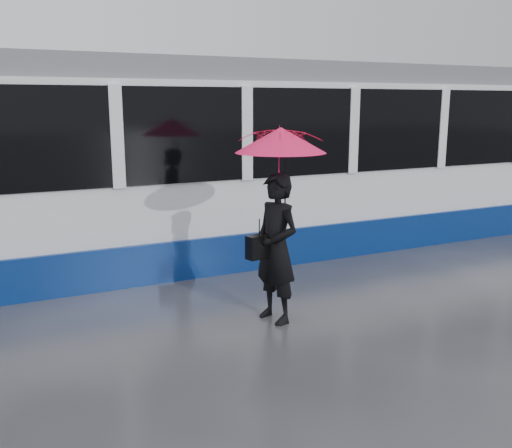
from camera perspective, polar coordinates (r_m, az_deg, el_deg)
ground at (r=8.07m, az=1.10°, el=-7.28°), size 90.00×90.00×0.00m
rails at (r=10.26m, az=-5.30°, el=-3.04°), size 34.00×1.51×0.02m
woman at (r=6.98m, az=2.02°, el=-2.45°), size 0.59×0.76×1.85m
umbrella at (r=6.81m, az=2.47°, el=6.62°), size 1.31×1.31×1.25m
handbag at (r=6.88m, az=0.33°, el=-2.26°), size 0.36×0.22×0.47m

